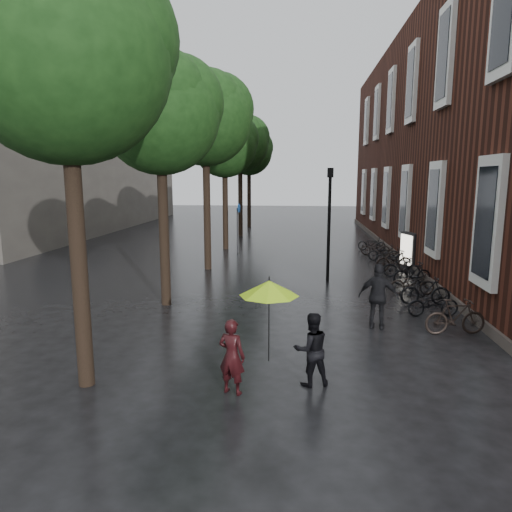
# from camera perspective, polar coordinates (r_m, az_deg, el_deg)

# --- Properties ---
(ground) EXTENTS (120.00, 120.00, 0.00)m
(ground) POSITION_cam_1_polar(r_m,az_deg,el_deg) (8.55, 2.80, -19.73)
(ground) COLOR black
(brick_building) EXTENTS (10.20, 33.20, 12.00)m
(brick_building) POSITION_cam_1_polar(r_m,az_deg,el_deg) (28.79, 26.84, 12.38)
(brick_building) COLOR #38160F
(brick_building) RESTS_ON ground
(bg_building) EXTENTS (16.00, 30.00, 14.00)m
(bg_building) POSITION_cam_1_polar(r_m,az_deg,el_deg) (41.97, -27.30, 12.62)
(bg_building) COLOR #47423D
(bg_building) RESTS_ON ground
(street_trees) EXTENTS (4.33, 34.03, 8.91)m
(street_trees) POSITION_cam_1_polar(r_m,az_deg,el_deg) (23.83, -5.08, 14.94)
(street_trees) COLOR black
(street_trees) RESTS_ON ground
(person_burgundy) EXTENTS (0.64, 0.52, 1.52)m
(person_burgundy) POSITION_cam_1_polar(r_m,az_deg,el_deg) (9.14, -3.05, -12.42)
(person_burgundy) COLOR black
(person_burgundy) RESTS_ON ground
(person_black) EXTENTS (0.89, 0.78, 1.53)m
(person_black) POSITION_cam_1_polar(r_m,az_deg,el_deg) (9.52, 6.94, -11.49)
(person_black) COLOR black
(person_black) RESTS_ON ground
(lime_umbrella) EXTENTS (1.18, 1.18, 1.73)m
(lime_umbrella) POSITION_cam_1_polar(r_m,az_deg,el_deg) (8.88, 1.65, -4.04)
(lime_umbrella) COLOR black
(lime_umbrella) RESTS_ON ground
(pedestrian_walking) EXTENTS (1.17, 0.70, 1.86)m
(pedestrian_walking) POSITION_cam_1_polar(r_m,az_deg,el_deg) (13.21, 15.06, -4.90)
(pedestrian_walking) COLOR black
(pedestrian_walking) RESTS_ON ground
(parked_bicycles) EXTENTS (1.97, 15.07, 1.00)m
(parked_bicycles) POSITION_cam_1_polar(r_m,az_deg,el_deg) (20.13, 17.55, -1.40)
(parked_bicycles) COLOR black
(parked_bicycles) RESTS_ON ground
(ad_lightbox) EXTENTS (0.26, 1.13, 1.71)m
(ad_lightbox) POSITION_cam_1_polar(r_m,az_deg,el_deg) (22.09, 18.56, 0.61)
(ad_lightbox) COLOR black
(ad_lightbox) RESTS_ON ground
(lamp_post) EXTENTS (0.24, 0.24, 4.57)m
(lamp_post) POSITION_cam_1_polar(r_m,az_deg,el_deg) (18.49, 9.14, 5.26)
(lamp_post) COLOR black
(lamp_post) RESTS_ON ground
(cycle_sign) EXTENTS (0.15, 0.50, 2.76)m
(cycle_sign) POSITION_cam_1_polar(r_m,az_deg,el_deg) (25.42, -2.26, 4.47)
(cycle_sign) COLOR #262628
(cycle_sign) RESTS_ON ground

